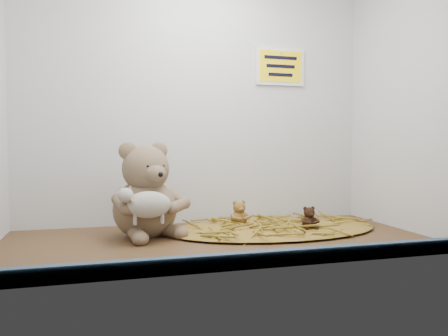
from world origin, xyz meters
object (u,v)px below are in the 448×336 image
object	(u,v)px
mini_teddy_brown	(309,217)
main_teddy	(145,189)
toy_lamb	(148,205)
mini_teddy_tan	(239,212)

from	to	relation	value
mini_teddy_brown	main_teddy	bearing A→B (deg)	175.02
toy_lamb	main_teddy	bearing A→B (deg)	90.00
mini_teddy_tan	toy_lamb	bearing A→B (deg)	-160.70
main_teddy	mini_teddy_brown	xyz separation A→B (cm)	(49.29, -7.09, -9.10)
toy_lamb	mini_teddy_brown	distance (cm)	49.72
main_teddy	mini_teddy_tan	xyz separation A→B (cm)	(30.25, 4.27, -8.54)
main_teddy	mini_teddy_brown	world-z (taller)	main_teddy
toy_lamb	mini_teddy_tan	xyz separation A→B (cm)	(30.25, 14.22, -5.32)
toy_lamb	mini_teddy_tan	bearing A→B (deg)	25.17
mini_teddy_tan	mini_teddy_brown	size ratio (longest dim) A/B	1.16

